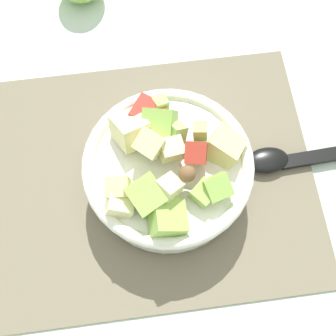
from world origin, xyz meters
name	(u,v)px	position (x,y,z in m)	size (l,w,h in m)	color
ground_plane	(153,178)	(0.00, 0.00, 0.00)	(2.40, 2.40, 0.00)	silver
placemat	(153,177)	(0.00, 0.00, 0.00)	(0.42, 0.34, 0.01)	#756B56
salad_bowl	(168,170)	(0.02, -0.01, 0.05)	(0.21, 0.21, 0.10)	white
serving_spoon	(308,156)	(0.21, 0.00, 0.01)	(0.25, 0.04, 0.01)	black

